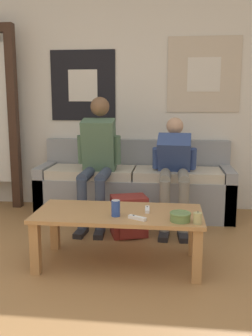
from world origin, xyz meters
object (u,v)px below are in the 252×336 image
(person_seated_adult, at_px, (97,155))
(backpack, at_px, (129,217))
(game_controller_near_left, at_px, (137,218))
(game_controller_near_right, at_px, (147,209))
(drink_can_blue, at_px, (116,208))
(couch, at_px, (135,188))
(coffee_table, at_px, (119,220))
(pillar_candle, at_px, (198,218))
(person_seated_teen, at_px, (174,166))
(ceramic_bowl, at_px, (180,216))

(person_seated_adult, relative_size, backpack, 3.39)
(game_controller_near_left, xyz_separation_m, game_controller_near_right, (0.06, 0.22, 0.00))
(game_controller_near_left, bearing_deg, drink_can_blue, 159.88)
(couch, xyz_separation_m, game_controller_near_right, (0.22, -1.31, 0.14))
(couch, bearing_deg, backpack, -88.92)
(person_seated_adult, xyz_separation_m, game_controller_near_left, (0.52, -1.20, -0.28))
(coffee_table, bearing_deg, backpack, 88.64)
(backpack, distance_m, pillar_candle, 1.08)
(backpack, bearing_deg, coffee_table, -91.36)
(person_seated_teen, distance_m, game_controller_near_right, 1.04)
(couch, distance_m, person_seated_teen, 0.63)
(coffee_table, height_order, person_seated_teen, person_seated_teen)
(person_seated_adult, bearing_deg, backpack, -45.36)
(couch, distance_m, person_seated_adult, 0.65)
(backpack, height_order, ceramic_bowl, ceramic_bowl)
(drink_can_blue, bearing_deg, pillar_candle, -10.23)
(game_controller_near_left, bearing_deg, coffee_table, 132.95)
(couch, height_order, game_controller_near_left, couch)
(couch, relative_size, ceramic_bowl, 13.98)
(couch, xyz_separation_m, pillar_candle, (0.59, -1.58, 0.17))
(ceramic_bowl, relative_size, drink_can_blue, 1.25)
(couch, distance_m, ceramic_bowl, 1.62)
(person_seated_adult, bearing_deg, ceramic_bowl, -55.18)
(backpack, height_order, pillar_candle, pillar_candle)
(couch, height_order, backpack, couch)
(person_seated_teen, bearing_deg, ceramic_bowl, -88.54)
(person_seated_adult, bearing_deg, coffee_table, -70.55)
(pillar_candle, xyz_separation_m, drink_can_blue, (-0.60, 0.11, 0.02))
(ceramic_bowl, xyz_separation_m, game_controller_near_left, (-0.31, 0.00, -0.03))
(coffee_table, relative_size, drink_can_blue, 10.51)
(drink_can_blue, bearing_deg, ceramic_bowl, -7.68)
(backpack, xyz_separation_m, drink_can_blue, (-0.02, -0.75, 0.31))
(person_seated_adult, bearing_deg, pillar_candle, -52.47)
(pillar_candle, bearing_deg, person_seated_teen, 96.85)
(person_seated_adult, height_order, pillar_candle, person_seated_adult)
(backpack, distance_m, ceramic_bowl, 0.98)
(person_seated_teen, height_order, pillar_candle, person_seated_teen)
(pillar_candle, bearing_deg, coffee_table, 159.63)
(drink_can_blue, height_order, game_controller_near_left, drink_can_blue)
(couch, bearing_deg, game_controller_near_left, -84.05)
(ceramic_bowl, relative_size, game_controller_near_right, 1.06)
(ceramic_bowl, height_order, drink_can_blue, drink_can_blue)
(drink_can_blue, distance_m, game_controller_near_left, 0.19)
(coffee_table, bearing_deg, game_controller_near_left, -47.05)
(drink_can_blue, bearing_deg, person_seated_adult, 107.38)
(coffee_table, xyz_separation_m, drink_can_blue, (-0.01, -0.11, 0.13))
(backpack, xyz_separation_m, game_controller_near_right, (0.21, -0.59, 0.26))
(coffee_table, height_order, backpack, coffee_table)
(person_seated_teen, height_order, ceramic_bowl, person_seated_teen)
(backpack, distance_m, game_controller_near_left, 0.87)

